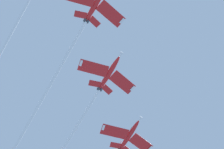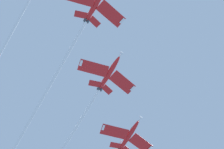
# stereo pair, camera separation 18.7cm
# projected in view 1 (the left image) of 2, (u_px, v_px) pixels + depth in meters

# --- Properties ---
(jet_second) EXTENTS (55.54, 20.10, 24.12)m
(jet_second) POSITION_uv_depth(u_px,v_px,m) (74.00, 43.00, 134.02)
(jet_second) COLOR red
(jet_third) EXTENTS (58.10, 20.05, 27.19)m
(jet_third) POSITION_uv_depth(u_px,v_px,m) (85.00, 113.00, 144.05)
(jet_third) COLOR red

